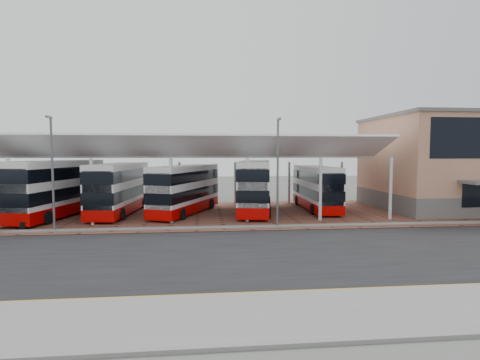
{
  "coord_description": "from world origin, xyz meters",
  "views": [
    {
      "loc": [
        -3.58,
        -20.99,
        5.49
      ],
      "look_at": [
        -0.68,
        7.63,
        3.47
      ],
      "focal_mm": 28.0,
      "sensor_mm": 36.0,
      "label": 1
    }
  ],
  "objects_px": {
    "bus_0": "(8,188)",
    "bus_1": "(58,189)",
    "bus_5": "(316,188)",
    "bus_3": "(186,190)",
    "bus_4": "(255,186)",
    "terminal": "(469,162)",
    "bus_2": "(120,189)"
  },
  "relations": [
    {
      "from": "bus_0",
      "to": "bus_1",
      "type": "relative_size",
      "value": 0.98
    },
    {
      "from": "bus_5",
      "to": "bus_2",
      "type": "bearing_deg",
      "value": -175.55
    },
    {
      "from": "bus_4",
      "to": "bus_0",
      "type": "bearing_deg",
      "value": -171.09
    },
    {
      "from": "bus_2",
      "to": "bus_4",
      "type": "relative_size",
      "value": 0.95
    },
    {
      "from": "bus_2",
      "to": "bus_3",
      "type": "xyz_separation_m",
      "value": [
        5.95,
        -0.36,
        -0.1
      ]
    },
    {
      "from": "bus_2",
      "to": "bus_4",
      "type": "xyz_separation_m",
      "value": [
        12.41,
        -0.06,
        0.1
      ]
    },
    {
      "from": "bus_0",
      "to": "bus_4",
      "type": "bearing_deg",
      "value": 15.31
    },
    {
      "from": "bus_0",
      "to": "bus_5",
      "type": "bearing_deg",
      "value": 17.21
    },
    {
      "from": "bus_1",
      "to": "bus_4",
      "type": "height_order",
      "value": "bus_1"
    },
    {
      "from": "bus_5",
      "to": "terminal",
      "type": "bearing_deg",
      "value": 0.03
    },
    {
      "from": "bus_3",
      "to": "bus_0",
      "type": "bearing_deg",
      "value": -160.72
    },
    {
      "from": "bus_4",
      "to": "bus_5",
      "type": "bearing_deg",
      "value": 17.63
    },
    {
      "from": "terminal",
      "to": "bus_4",
      "type": "relative_size",
      "value": 1.55
    },
    {
      "from": "bus_1",
      "to": "bus_3",
      "type": "relative_size",
      "value": 1.12
    },
    {
      "from": "bus_0",
      "to": "bus_1",
      "type": "distance_m",
      "value": 4.94
    },
    {
      "from": "bus_5",
      "to": "bus_0",
      "type": "bearing_deg",
      "value": -177.18
    },
    {
      "from": "bus_0",
      "to": "bus_2",
      "type": "bearing_deg",
      "value": 14.12
    },
    {
      "from": "bus_1",
      "to": "bus_5",
      "type": "bearing_deg",
      "value": 15.27
    },
    {
      "from": "bus_2",
      "to": "bus_5",
      "type": "relative_size",
      "value": 1.09
    },
    {
      "from": "bus_1",
      "to": "bus_4",
      "type": "relative_size",
      "value": 1.02
    },
    {
      "from": "terminal",
      "to": "bus_5",
      "type": "bearing_deg",
      "value": 177.9
    },
    {
      "from": "bus_3",
      "to": "bus_5",
      "type": "relative_size",
      "value": 1.04
    },
    {
      "from": "bus_5",
      "to": "bus_3",
      "type": "bearing_deg",
      "value": -172.8
    },
    {
      "from": "bus_2",
      "to": "bus_3",
      "type": "distance_m",
      "value": 5.96
    },
    {
      "from": "terminal",
      "to": "bus_0",
      "type": "bearing_deg",
      "value": 179.71
    },
    {
      "from": "bus_0",
      "to": "bus_3",
      "type": "xyz_separation_m",
      "value": [
        15.72,
        -0.77,
        -0.18
      ]
    },
    {
      "from": "terminal",
      "to": "bus_4",
      "type": "xyz_separation_m",
      "value": [
        -21.63,
        -0.24,
        -2.23
      ]
    },
    {
      "from": "bus_0",
      "to": "bus_3",
      "type": "height_order",
      "value": "bus_0"
    },
    {
      "from": "bus_1",
      "to": "bus_5",
      "type": "xyz_separation_m",
      "value": [
        23.55,
        1.68,
        -0.31
      ]
    },
    {
      "from": "terminal",
      "to": "bus_2",
      "type": "height_order",
      "value": "terminal"
    },
    {
      "from": "bus_3",
      "to": "bus_5",
      "type": "xyz_separation_m",
      "value": [
        12.58,
        1.12,
        -0.08
      ]
    },
    {
      "from": "bus_2",
      "to": "bus_5",
      "type": "height_order",
      "value": "bus_2"
    }
  ]
}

